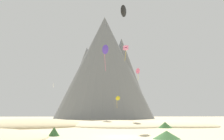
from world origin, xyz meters
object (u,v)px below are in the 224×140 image
(bush_mid_center, at_px, (54,132))
(kite_indigo_mid, at_px, (105,50))
(kite_black_mid, at_px, (124,11))
(bush_far_right, at_px, (165,125))
(rock_massif, at_px, (106,71))
(bush_near_left, at_px, (167,135))
(kite_pink_mid, at_px, (126,48))
(kite_yellow_low, at_px, (118,98))
(kite_white_low, at_px, (53,85))
(kite_rainbow_mid, at_px, (138,71))

(bush_mid_center, xyz_separation_m, kite_indigo_mid, (7.16, 33.92, 17.78))
(bush_mid_center, xyz_separation_m, kite_black_mid, (10.16, 20.17, 22.28))
(bush_far_right, bearing_deg, rock_massif, 93.08)
(bush_mid_center, height_order, bush_near_left, bush_mid_center)
(bush_mid_center, bearing_deg, rock_massif, 83.42)
(bush_near_left, xyz_separation_m, kite_black_mid, (-0.40, 24.05, 22.37))
(kite_black_mid, height_order, kite_pink_mid, kite_black_mid)
(kite_indigo_mid, height_order, kite_pink_mid, kite_indigo_mid)
(rock_massif, relative_size, kite_yellow_low, 14.25)
(bush_mid_center, relative_size, kite_pink_mid, 0.30)
(rock_massif, height_order, kite_white_low, rock_massif)
(bush_mid_center, height_order, rock_massif, rock_massif)
(kite_rainbow_mid, relative_size, kite_yellow_low, 0.91)
(kite_white_low, xyz_separation_m, kite_pink_mid, (18.54, -12.12, 7.68))
(kite_black_mid, bearing_deg, bush_near_left, -144.27)
(kite_black_mid, bearing_deg, kite_rainbow_mid, 18.73)
(kite_white_low, relative_size, kite_black_mid, 0.52)
(bush_mid_center, bearing_deg, bush_near_left, -20.17)
(kite_yellow_low, xyz_separation_m, kite_black_mid, (-2.74, -36.61, 15.27))
(kite_yellow_low, bearing_deg, kite_pink_mid, -69.69)
(bush_mid_center, bearing_deg, kite_indigo_mid, 78.08)
(rock_massif, bearing_deg, kite_white_low, -108.04)
(bush_near_left, bearing_deg, kite_pink_mid, 87.66)
(kite_indigo_mid, bearing_deg, rock_massif, 138.34)
(kite_black_mid, xyz_separation_m, kite_indigo_mid, (-3.00, 13.75, -4.51))
(bush_mid_center, relative_size, kite_rainbow_mid, 0.31)
(bush_near_left, relative_size, kite_black_mid, 1.03)
(bush_far_right, relative_size, kite_rainbow_mid, 0.62)
(kite_black_mid, distance_m, kite_indigo_mid, 14.78)
(bush_far_right, xyz_separation_m, kite_rainbow_mid, (2.86, 35.99, 15.14))
(bush_near_left, relative_size, kite_indigo_mid, 0.38)
(kite_white_low, xyz_separation_m, kite_yellow_low, (19.47, 14.12, -2.73))
(kite_rainbow_mid, xyz_separation_m, kite_pink_mid, (-6.62, -18.93, 2.25))
(bush_near_left, height_order, kite_indigo_mid, kite_indigo_mid)
(rock_massif, distance_m, kite_pink_mid, 67.06)
(kite_indigo_mid, bearing_deg, kite_black_mid, -25.66)
(bush_near_left, height_order, kite_yellow_low, kite_yellow_low)
(kite_yellow_low, xyz_separation_m, kite_pink_mid, (-0.93, -26.23, 10.41))
(bush_near_left, bearing_deg, kite_white_low, 110.21)
(rock_massif, xyz_separation_m, kite_yellow_low, (1.67, -40.53, -16.65))
(kite_white_low, xyz_separation_m, kite_black_mid, (16.73, -22.49, 12.54))
(kite_yellow_low, distance_m, kite_indigo_mid, 25.91)
(kite_white_low, height_order, kite_indigo_mid, kite_indigo_mid)
(kite_black_mid, distance_m, kite_pink_mid, 11.60)
(bush_near_left, distance_m, kite_black_mid, 32.85)
(kite_pink_mid, bearing_deg, kite_rainbow_mid, -48.10)
(kite_indigo_mid, xyz_separation_m, kite_pink_mid, (4.81, -3.38, -0.36))
(kite_black_mid, bearing_deg, kite_indigo_mid, 47.10)
(bush_mid_center, height_order, kite_yellow_low, kite_yellow_low)
(bush_mid_center, distance_m, kite_pink_mid, 37.14)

